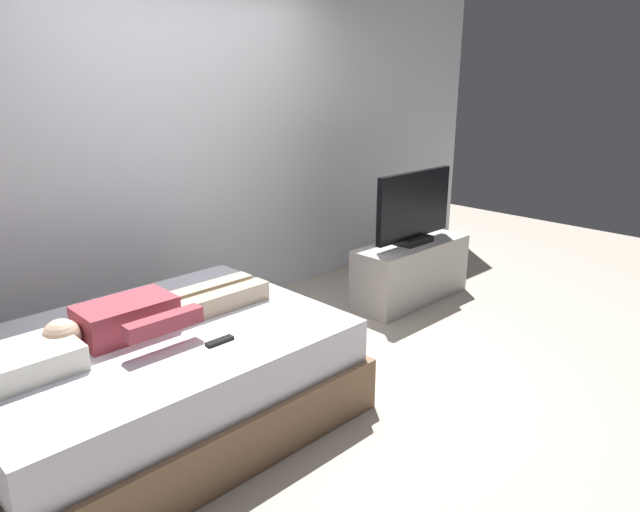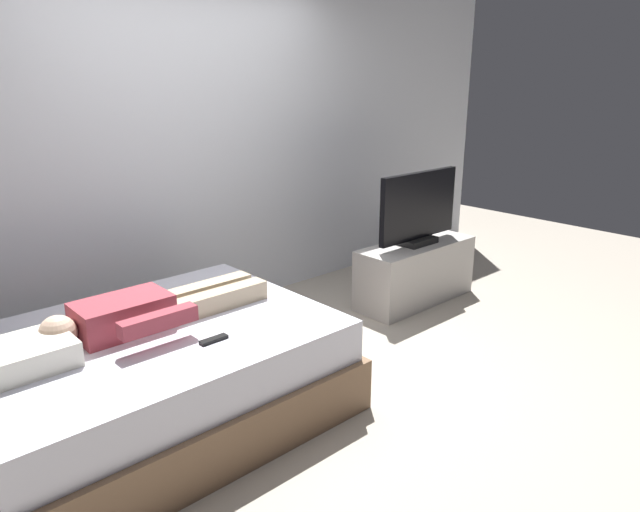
{
  "view_description": "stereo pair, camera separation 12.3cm",
  "coord_description": "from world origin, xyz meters",
  "px_view_note": "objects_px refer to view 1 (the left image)",
  "views": [
    {
      "loc": [
        -2.26,
        -2.33,
        1.83
      ],
      "look_at": [
        0.29,
        0.27,
        0.69
      ],
      "focal_mm": 32.66,
      "sensor_mm": 36.0,
      "label": 1
    },
    {
      "loc": [
        -2.17,
        -2.41,
        1.83
      ],
      "look_at": [
        0.29,
        0.27,
        0.69
      ],
      "focal_mm": 32.66,
      "sensor_mm": 36.0,
      "label": 2
    }
  ],
  "objects_px": {
    "tv_stand": "(411,271)",
    "tv": "(414,209)",
    "person": "(151,313)",
    "bed": "(157,379)",
    "pillow": "(21,363)",
    "remote": "(220,341)"
  },
  "relations": [
    {
      "from": "bed",
      "to": "tv_stand",
      "type": "distance_m",
      "value": 2.45
    },
    {
      "from": "pillow",
      "to": "tv",
      "type": "relative_size",
      "value": 0.55
    },
    {
      "from": "tv",
      "to": "pillow",
      "type": "bearing_deg",
      "value": -176.98
    },
    {
      "from": "bed",
      "to": "tv",
      "type": "xyz_separation_m",
      "value": [
        2.45,
        0.16,
        0.52
      ]
    },
    {
      "from": "person",
      "to": "tv_stand",
      "type": "distance_m",
      "value": 2.45
    },
    {
      "from": "bed",
      "to": "person",
      "type": "distance_m",
      "value": 0.36
    },
    {
      "from": "bed",
      "to": "person",
      "type": "xyz_separation_m",
      "value": [
        0.03,
        0.06,
        0.36
      ]
    },
    {
      "from": "bed",
      "to": "remote",
      "type": "xyz_separation_m",
      "value": [
        0.18,
        -0.35,
        0.29
      ]
    },
    {
      "from": "remote",
      "to": "tv_stand",
      "type": "relative_size",
      "value": 0.14
    },
    {
      "from": "bed",
      "to": "remote",
      "type": "height_order",
      "value": "remote"
    },
    {
      "from": "pillow",
      "to": "remote",
      "type": "distance_m",
      "value": 0.89
    },
    {
      "from": "bed",
      "to": "pillow",
      "type": "distance_m",
      "value": 0.72
    },
    {
      "from": "bed",
      "to": "remote",
      "type": "bearing_deg",
      "value": -62.64
    },
    {
      "from": "bed",
      "to": "pillow",
      "type": "xyz_separation_m",
      "value": [
        -0.64,
        -0.0,
        0.34
      ]
    },
    {
      "from": "pillow",
      "to": "tv_stand",
      "type": "distance_m",
      "value": 3.11
    },
    {
      "from": "bed",
      "to": "tv",
      "type": "bearing_deg",
      "value": 3.81
    },
    {
      "from": "tv_stand",
      "to": "tv",
      "type": "xyz_separation_m",
      "value": [
        0.0,
        0.0,
        0.53
      ]
    },
    {
      "from": "person",
      "to": "tv",
      "type": "relative_size",
      "value": 1.43
    },
    {
      "from": "pillow",
      "to": "person",
      "type": "xyz_separation_m",
      "value": [
        0.67,
        0.06,
        0.02
      ]
    },
    {
      "from": "remote",
      "to": "tv_stand",
      "type": "xyz_separation_m",
      "value": [
        2.27,
        0.51,
        -0.3
      ]
    },
    {
      "from": "pillow",
      "to": "remote",
      "type": "height_order",
      "value": "pillow"
    },
    {
      "from": "remote",
      "to": "tv_stand",
      "type": "distance_m",
      "value": 2.35
    }
  ]
}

